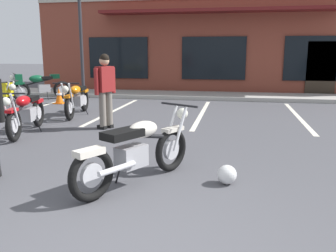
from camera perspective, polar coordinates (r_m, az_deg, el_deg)
ground_plane at (r=6.43m, az=2.11°, el=-3.85°), size 80.00×80.00×0.00m
sidewalk_kerb at (r=13.80m, az=6.77°, el=4.77°), size 22.00×1.80×0.14m
brick_storefront_building at (r=17.56m, az=7.82°, el=12.62°), size 14.99×6.28×4.05m
painted_stall_lines at (r=10.26m, az=5.37°, el=2.02°), size 10.51×4.80×0.01m
motorcycle_foreground_classic at (r=4.73m, az=-4.92°, el=-3.82°), size 1.30×1.90×0.98m
motorcycle_red_sportbike at (r=8.19m, az=-21.54°, el=2.03°), size 0.84×2.09×0.98m
motorcycle_black_cruiser at (r=10.11m, az=-14.20°, el=4.20°), size 0.74×2.10×0.98m
motorcycle_blue_standard at (r=13.90m, az=-19.82°, el=6.11°), size 1.74×1.55×0.98m
person_in_shorts_foreground at (r=8.20m, az=-9.92°, el=6.14°), size 0.39×0.58×1.68m
helmet_on_pavement at (r=4.86m, az=9.30°, el=-7.59°), size 0.26×0.26×0.26m
traffic_cone at (r=12.66m, az=-16.84°, el=4.58°), size 0.34×0.34×0.53m
parking_lot_lamp_post at (r=13.76m, az=-14.04°, el=18.71°), size 0.24×0.76×5.44m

